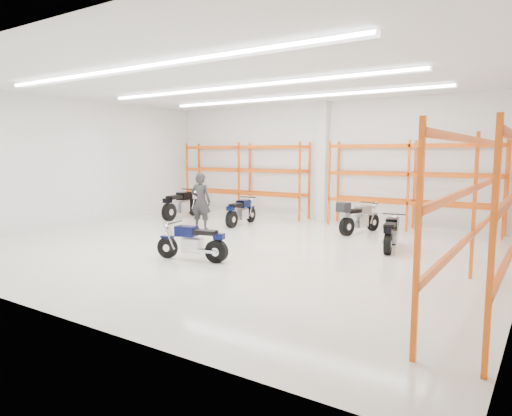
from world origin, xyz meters
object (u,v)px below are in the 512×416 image
Objects in this scene: motorcycle_back_a at (180,205)px; motorcycle_back_d at (391,234)px; structural_column at (323,162)px; motorcycle_back_b at (240,213)px; motorcycle_back_c at (357,218)px; standing_man at (201,201)px; motorcycle_main at (195,243)px.

motorcycle_back_d is (8.74, -1.33, -0.10)m from motorcycle_back_a.
motorcycle_back_a is 0.52× the size of structural_column.
motorcycle_back_b is 1.07× the size of motorcycle_back_d.
motorcycle_back_b is at bearing -125.61° from structural_column.
motorcycle_back_c is 5.18m from standing_man.
motorcycle_back_a is 5.81m from structural_column.
motorcycle_back_a reaches higher than motorcycle_back_d.
motorcycle_main is 0.80× the size of motorcycle_back_a.
motorcycle_back_d is 0.41× the size of structural_column.
motorcycle_back_d is 6.41m from standing_man.
motorcycle_back_c is 0.45× the size of structural_column.
motorcycle_main is at bearing -108.40° from motorcycle_back_c.
motorcycle_back_c is at bearing 131.56° from motorcycle_back_d.
structural_column is (-3.85, 3.96, 1.82)m from motorcycle_back_d.
motorcycle_main is 0.41× the size of structural_column.
motorcycle_back_d is at bearing 46.93° from motorcycle_main.
motorcycle_back_d is (5.79, -1.26, -0.03)m from motorcycle_back_b.
motorcycle_back_b is 5.93m from motorcycle_back_d.
motorcycle_main is 5.53m from motorcycle_back_b.
motorcycle_back_d is at bearing 166.47° from standing_man.
motorcycle_back_b is 0.44× the size of structural_column.
motorcycle_back_c is 3.49m from structural_column.
standing_man is 0.42× the size of structural_column.
standing_man reaches higher than motorcycle_back_b.
motorcycle_back_a reaches higher than motorcycle_main.
motorcycle_back_d is at bearing -12.23° from motorcycle_back_b.
motorcycle_back_d is 5.82m from structural_column.
structural_column reaches higher than motorcycle_back_a.
standing_man is (-4.72, -2.08, 0.45)m from motorcycle_back_c.
standing_man is at bearing -121.23° from structural_column.
standing_man is 5.05m from structural_column.
motorcycle_back_a reaches higher than motorcycle_back_b.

